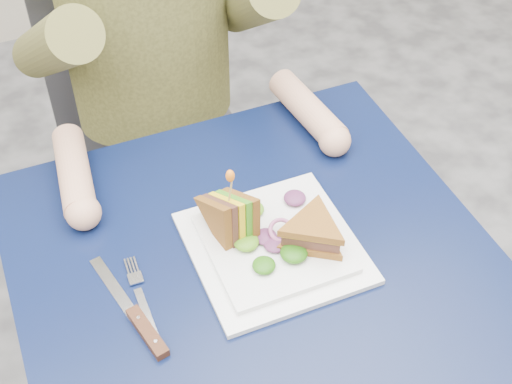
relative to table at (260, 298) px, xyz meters
name	(u,v)px	position (x,y,z in m)	size (l,w,h in m)	color
table	(260,298)	(0.00, 0.00, 0.00)	(0.75, 0.75, 0.73)	black
chair	(148,110)	(0.00, 0.69, -0.11)	(0.42, 0.40, 0.93)	#47474C
plate	(274,246)	(0.03, 0.03, 0.09)	(0.26, 0.26, 0.02)	white
sandwich_flat	(313,232)	(0.09, 0.00, 0.12)	(0.17, 0.17, 0.05)	brown
sandwich_upright	(232,218)	(-0.02, 0.07, 0.13)	(0.08, 0.13, 0.13)	brown
fork	(144,304)	(-0.19, 0.00, 0.08)	(0.02, 0.18, 0.01)	silver
knife	(141,323)	(-0.20, -0.03, 0.09)	(0.07, 0.22, 0.02)	silver
toothpick	(231,189)	(-0.02, 0.07, 0.20)	(0.00, 0.00, 0.06)	tan
toothpick_frill	(230,176)	(-0.02, 0.07, 0.23)	(0.01, 0.01, 0.02)	orange
lettuce_spill	(274,232)	(0.04, 0.04, 0.11)	(0.15, 0.13, 0.02)	#337A14
onion_ring	(281,231)	(0.05, 0.03, 0.11)	(0.04, 0.04, 0.01)	#9E4C7A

